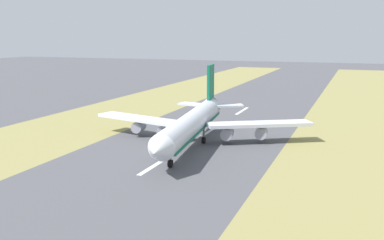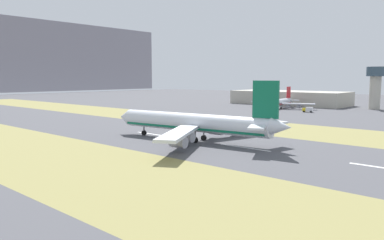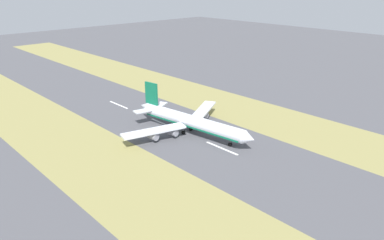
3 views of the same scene
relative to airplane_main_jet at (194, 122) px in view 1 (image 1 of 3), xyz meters
The scene contains 7 objects.
ground_plane 6.34m from the airplane_main_jet, 57.07° to the right, with size 800.00×800.00×0.00m, color #4C4C51.
grass_median_west 44.37m from the airplane_main_jet, behind, with size 40.00×600.00×0.01m, color olive.
grass_median_east 46.49m from the airplane_main_jet, ahead, with size 40.00×600.00×0.01m, color olive.
centreline_dash_near 58.43m from the airplane_main_jet, 88.94° to the right, with size 1.20×18.00×0.01m, color silver.
centreline_dash_mid 19.11m from the airplane_main_jet, 86.61° to the right, with size 1.20×18.00×0.01m, color silver.
centreline_dash_far 22.73m from the airplane_main_jet, 87.19° to the left, with size 1.20×18.00×0.01m, color silver.
airplane_main_jet is the anchor object (origin of this frame).
Camera 1 is at (-42.89, 114.51, 29.38)m, focal length 42.00 mm.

